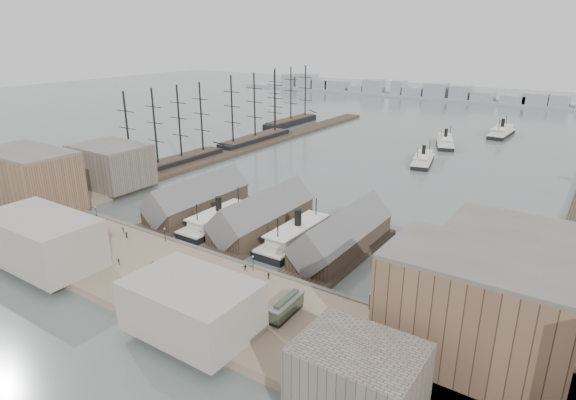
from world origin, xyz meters
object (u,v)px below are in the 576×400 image
Objects in this scene: horse_cart_left at (81,236)px; horse_cart_center at (159,267)px; tram at (287,308)px; horse_cart_right at (261,306)px; ferry_docked_west at (219,219)px.

horse_cart_center is at bearing -89.49° from horse_cart_left.
tram is 2.02× the size of horse_cart_center.
horse_cart_left is 31.58m from horse_cart_center.
tram is at bearing -93.48° from horse_cart_right.
horse_cart_right is (30.29, -0.02, -0.04)m from horse_cart_center.
ferry_docked_west is 2.78× the size of tram.
horse_cart_right is (39.68, -31.86, 0.42)m from ferry_docked_west.
tram is (45.26, -30.80, 1.47)m from ferry_docked_west.
ferry_docked_west is 38.43m from horse_cart_left.
tram is 5.78m from horse_cart_right.
horse_cart_center is (31.58, -0.47, 0.01)m from horse_cart_left.
horse_cart_right is at bearing -89.10° from horse_cart_left.
tram is at bearing -102.89° from horse_cart_center.
horse_cart_center reaches higher than horse_cart_right.
ferry_docked_west is at bearing -33.92° from horse_cart_left.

